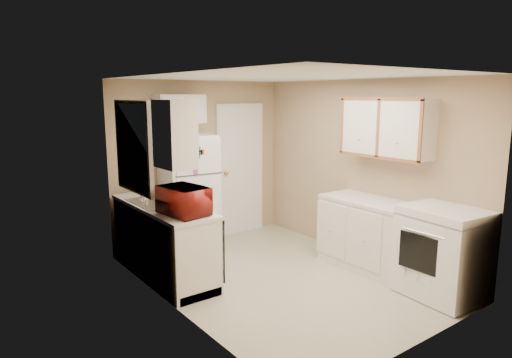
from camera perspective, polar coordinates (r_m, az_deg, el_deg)
floor at (r=5.70m, az=3.07°, el=-12.18°), size 3.80×3.80×0.00m
ceiling at (r=5.27m, az=3.34°, el=12.68°), size 3.80×3.80×0.00m
wall_left at (r=4.60m, az=-10.31°, el=-2.21°), size 3.80×3.80×0.00m
wall_right at (r=6.33m, az=12.97°, el=1.17°), size 3.80×3.80×0.00m
wall_back at (r=6.90m, az=-6.97°, el=2.11°), size 2.80×2.80×0.00m
wall_front at (r=4.12m, az=20.44°, el=-4.21°), size 2.80×2.80×0.00m
left_counter at (r=5.71m, az=-11.42°, el=-7.55°), size 0.60×1.80×0.90m
dishwasher at (r=5.32m, az=-5.77°, el=-8.28°), size 0.03×0.58×0.72m
sink at (r=5.73m, az=-12.22°, el=-3.25°), size 0.54×0.74×0.16m
microwave at (r=5.06m, az=-8.98°, el=-2.75°), size 0.60×0.39×0.37m
soap_bottle at (r=5.94m, az=-13.86°, el=-1.45°), size 0.08×0.09×0.17m
window_blinds at (r=5.50m, az=-14.98°, el=3.90°), size 0.10×0.98×1.08m
upper_cabinet_left at (r=4.77m, az=-10.11°, el=5.55°), size 0.30×0.45×0.70m
refrigerator at (r=6.50m, az=-8.50°, el=-1.77°), size 0.75×0.73×1.66m
cabinet_over_fridge at (r=6.51m, az=-9.55°, el=8.62°), size 0.70×0.30×0.40m
interior_door at (r=7.27m, az=-1.99°, el=1.17°), size 0.86×0.06×2.08m
right_counter at (r=5.80m, az=16.78°, el=-7.52°), size 0.60×2.00×0.90m
stove at (r=5.43m, az=22.35°, el=-8.50°), size 0.74×0.88×1.01m
upper_cabinet_right at (r=5.84m, az=16.00°, el=6.19°), size 0.30×1.20×0.70m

